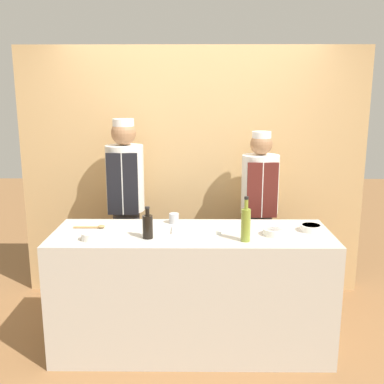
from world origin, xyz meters
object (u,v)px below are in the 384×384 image
(cup_steel, at_px, (174,218))
(chef_right, at_px, (259,213))
(sauce_bowl_purple, at_px, (274,231))
(sauce_bowl_red, at_px, (91,236))
(chef_left, at_px, (126,206))
(bottle_oil, at_px, (246,224))
(sauce_bowl_orange, at_px, (311,228))
(wooden_spoon, at_px, (94,227))
(bottle_soy, at_px, (148,226))
(cutting_board, at_px, (196,230))

(cup_steel, relative_size, chef_right, 0.05)
(sauce_bowl_purple, relative_size, cup_steel, 2.07)
(sauce_bowl_purple, xyz_separation_m, sauce_bowl_red, (-1.33, -0.12, 0.00))
(chef_left, bearing_deg, bottle_oil, -43.07)
(sauce_bowl_orange, height_order, chef_left, chef_left)
(sauce_bowl_orange, height_order, cup_steel, cup_steel)
(sauce_bowl_purple, xyz_separation_m, sauce_bowl_orange, (0.30, 0.10, 0.00))
(sauce_bowl_red, relative_size, wooden_spoon, 0.54)
(chef_right, bearing_deg, wooden_spoon, -155.22)
(bottle_oil, height_order, chef_left, chef_left)
(wooden_spoon, bearing_deg, bottle_soy, -27.50)
(cup_steel, height_order, chef_right, chef_right)
(cutting_board, distance_m, wooden_spoon, 0.80)
(sauce_bowl_red, distance_m, bottle_oil, 1.11)
(sauce_bowl_red, relative_size, bottle_oil, 0.41)
(cup_steel, bearing_deg, cutting_board, -49.16)
(cup_steel, xyz_separation_m, wooden_spoon, (-0.62, -0.15, -0.03))
(sauce_bowl_orange, xyz_separation_m, bottle_oil, (-0.53, -0.24, 0.10))
(bottle_soy, distance_m, cup_steel, 0.42)
(cup_steel, distance_m, chef_right, 0.90)
(chef_left, bearing_deg, bottle_soy, -71.42)
(bottle_soy, height_order, wooden_spoon, bottle_soy)
(cup_steel, xyz_separation_m, chef_right, (0.75, 0.48, -0.09))
(sauce_bowl_red, height_order, bottle_soy, bottle_soy)
(sauce_bowl_orange, xyz_separation_m, cutting_board, (-0.87, -0.01, -0.02))
(bottle_oil, distance_m, cup_steel, 0.69)
(cutting_board, height_order, chef_left, chef_left)
(sauce_bowl_red, xyz_separation_m, chef_right, (1.33, 0.91, -0.08))
(wooden_spoon, xyz_separation_m, chef_right, (1.37, 0.63, -0.06))
(sauce_bowl_purple, height_order, cutting_board, sauce_bowl_purple)
(bottle_oil, bearing_deg, bottle_soy, 175.10)
(sauce_bowl_purple, distance_m, bottle_oil, 0.29)
(sauce_bowl_orange, height_order, bottle_soy, bottle_soy)
(sauce_bowl_purple, height_order, bottle_soy, bottle_soy)
(chef_right, bearing_deg, bottle_oil, -103.76)
(sauce_bowl_red, bearing_deg, chef_right, 34.31)
(bottle_soy, xyz_separation_m, wooden_spoon, (-0.45, 0.23, -0.08))
(sauce_bowl_red, bearing_deg, sauce_bowl_purple, 5.17)
(sauce_bowl_orange, xyz_separation_m, cup_steel, (-1.05, 0.20, 0.01))
(sauce_bowl_purple, relative_size, bottle_soy, 0.71)
(bottle_soy, bearing_deg, sauce_bowl_orange, 8.34)
(chef_left, distance_m, chef_right, 1.22)
(sauce_bowl_purple, bearing_deg, sauce_bowl_orange, 18.68)
(sauce_bowl_purple, distance_m, cutting_board, 0.58)
(sauce_bowl_purple, height_order, sauce_bowl_orange, same)
(cup_steel, height_order, wooden_spoon, cup_steel)
(sauce_bowl_red, height_order, chef_left, chef_left)
(cutting_board, height_order, cup_steel, cup_steel)
(wooden_spoon, relative_size, chef_right, 0.15)
(bottle_oil, bearing_deg, sauce_bowl_red, 179.03)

